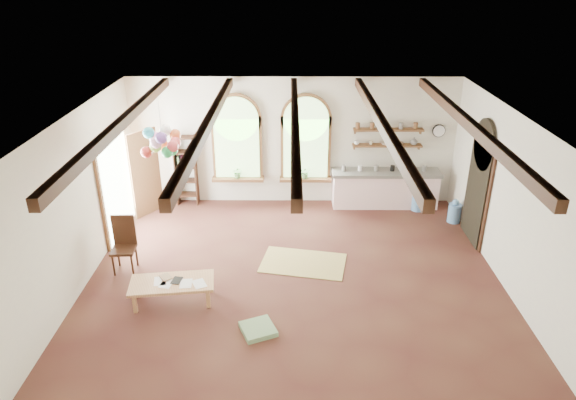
{
  "coord_description": "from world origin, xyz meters",
  "views": [
    {
      "loc": [
        -0.07,
        -8.65,
        5.6
      ],
      "look_at": [
        -0.12,
        0.6,
        1.34
      ],
      "focal_mm": 32.0,
      "sensor_mm": 36.0,
      "label": 1
    }
  ],
  "objects_px": {
    "balloon_cluster": "(162,142)",
    "side_chair": "(125,255)",
    "coffee_table": "(172,284)",
    "kitchen_counter": "(385,188)"
  },
  "relations": [
    {
      "from": "kitchen_counter",
      "to": "balloon_cluster",
      "type": "bearing_deg",
      "value": -158.27
    },
    {
      "from": "side_chair",
      "to": "balloon_cluster",
      "type": "distance_m",
      "value": 2.38
    },
    {
      "from": "coffee_table",
      "to": "side_chair",
      "type": "relative_size",
      "value": 1.37
    },
    {
      "from": "kitchen_counter",
      "to": "side_chair",
      "type": "relative_size",
      "value": 2.36
    },
    {
      "from": "kitchen_counter",
      "to": "side_chair",
      "type": "xyz_separation_m",
      "value": [
        -5.67,
        -3.06,
        -0.15
      ]
    },
    {
      "from": "kitchen_counter",
      "to": "coffee_table",
      "type": "height_order",
      "value": "kitchen_counter"
    },
    {
      "from": "coffee_table",
      "to": "balloon_cluster",
      "type": "xyz_separation_m",
      "value": [
        -0.47,
        2.15,
        1.96
      ]
    },
    {
      "from": "balloon_cluster",
      "to": "side_chair",
      "type": "bearing_deg",
      "value": -123.15
    },
    {
      "from": "coffee_table",
      "to": "side_chair",
      "type": "height_order",
      "value": "side_chair"
    },
    {
      "from": "kitchen_counter",
      "to": "balloon_cluster",
      "type": "xyz_separation_m",
      "value": [
        -4.97,
        -1.98,
        1.86
      ]
    }
  ]
}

